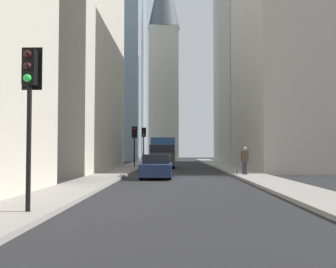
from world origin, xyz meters
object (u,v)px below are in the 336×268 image
at_px(delivery_truck, 163,152).
at_px(traffic_light_far_junction, 144,137).
at_px(discarded_bottle, 237,173).
at_px(pedestrian, 245,159).
at_px(traffic_light_midblock, 134,137).
at_px(traffic_light_foreground, 29,89).
at_px(sedan_navy, 157,167).

height_order(delivery_truck, traffic_light_far_junction, traffic_light_far_junction).
bearing_deg(discarded_bottle, pedestrian, -104.28).
relative_size(traffic_light_midblock, pedestrian, 2.18).
distance_m(traffic_light_foreground, traffic_light_far_junction, 36.23).
distance_m(delivery_truck, pedestrian, 13.75).
bearing_deg(sedan_navy, delivery_truck, 0.00).
xyz_separation_m(traffic_light_far_junction, pedestrian, (-21.08, -8.02, -2.13)).
height_order(traffic_light_midblock, discarded_bottle, traffic_light_midblock).
relative_size(sedan_navy, traffic_light_foreground, 1.03).
distance_m(traffic_light_midblock, traffic_light_far_junction, 8.80).
height_order(delivery_truck, traffic_light_midblock, traffic_light_midblock).
xyz_separation_m(delivery_truck, traffic_light_midblock, (-0.30, 2.73, 1.47)).
xyz_separation_m(delivery_truck, discarded_bottle, (-12.47, -5.02, -1.21)).
height_order(delivery_truck, discarded_bottle, delivery_truck).
bearing_deg(sedan_navy, traffic_light_far_junction, 6.35).
bearing_deg(traffic_light_far_junction, pedestrian, -159.17).
relative_size(traffic_light_far_junction, pedestrian, 2.40).
relative_size(traffic_light_far_junction, discarded_bottle, 15.49).
height_order(traffic_light_midblock, traffic_light_far_junction, traffic_light_far_junction).
relative_size(delivery_truck, traffic_light_far_junction, 1.54).
distance_m(traffic_light_midblock, pedestrian, 14.91).
relative_size(traffic_light_foreground, traffic_light_far_junction, 1.00).
distance_m(traffic_light_foreground, discarded_bottle, 17.32).
height_order(delivery_truck, pedestrian, delivery_truck).
height_order(sedan_navy, traffic_light_far_junction, traffic_light_far_junction).
bearing_deg(delivery_truck, traffic_light_midblock, 96.27).
height_order(traffic_light_far_junction, pedestrian, traffic_light_far_junction).
bearing_deg(traffic_light_midblock, traffic_light_foreground, -179.75).
xyz_separation_m(pedestrian, discarded_bottle, (0.13, 0.49, -0.84)).
bearing_deg(discarded_bottle, delivery_truck, 21.92).
relative_size(sedan_navy, discarded_bottle, 15.93).
xyz_separation_m(traffic_light_foreground, pedestrian, (15.14, -8.12, -2.12)).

